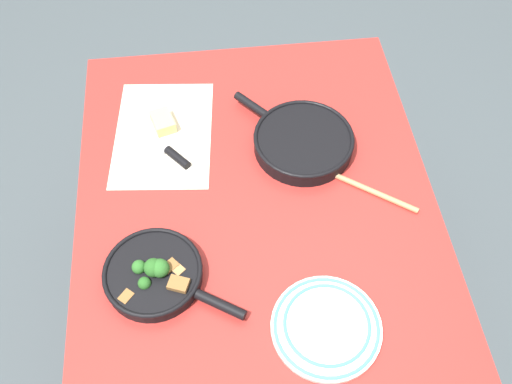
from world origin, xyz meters
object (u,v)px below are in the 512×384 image
at_px(wooden_spoon, 340,177).
at_px(skillet_eggs, 303,141).
at_px(cheese_block, 163,122).
at_px(skillet_broccoli, 155,274).
at_px(dinner_plate_stack, 327,326).
at_px(grater_knife, 166,149).

bearing_deg(wooden_spoon, skillet_eggs, -19.57).
distance_m(wooden_spoon, cheese_block, 0.53).
relative_size(skillet_broccoli, dinner_plate_stack, 1.30).
distance_m(skillet_broccoli, cheese_block, 0.49).
distance_m(grater_knife, dinner_plate_stack, 0.66).
xyz_separation_m(skillet_broccoli, wooden_spoon, (-0.24, 0.50, -0.02)).
xyz_separation_m(skillet_broccoli, grater_knife, (-0.39, 0.03, -0.02)).
bearing_deg(grater_knife, skillet_broccoli, 135.55).
relative_size(wooden_spoon, dinner_plate_stack, 1.20).
bearing_deg(skillet_broccoli, dinner_plate_stack, 8.58).
height_order(cheese_block, dinner_plate_stack, cheese_block).
bearing_deg(dinner_plate_stack, skillet_broccoli, -113.86).
xyz_separation_m(skillet_eggs, dinner_plate_stack, (0.53, -0.03, -0.01)).
bearing_deg(dinner_plate_stack, cheese_block, -151.62).
bearing_deg(grater_knife, skillet_eggs, -134.49).
bearing_deg(skillet_eggs, dinner_plate_stack, 135.82).
distance_m(skillet_eggs, grater_knife, 0.38).
xyz_separation_m(skillet_eggs, wooden_spoon, (0.12, 0.08, -0.02)).
height_order(skillet_broccoli, skillet_eggs, skillet_broccoli).
bearing_deg(cheese_block, dinner_plate_stack, 28.38).
height_order(skillet_eggs, dinner_plate_stack, skillet_eggs).
height_order(skillet_broccoli, wooden_spoon, skillet_broccoli).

